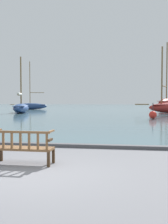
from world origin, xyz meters
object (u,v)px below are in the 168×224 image
object	(u,v)px
sailboat_mid_starboard	(31,106)
sailboat_centre_channel	(21,107)
sailboat_outer_port	(166,103)
park_bench	(23,147)
channel_buoy	(153,115)

from	to	relation	value
sailboat_mid_starboard	sailboat_centre_channel	world-z (taller)	sailboat_mid_starboard
sailboat_mid_starboard	sailboat_outer_port	bearing A→B (deg)	10.78
park_bench	sailboat_outer_port	xyz separation A→B (m)	(8.96, 40.81, 0.60)
park_bench	sailboat_mid_starboard	world-z (taller)	sailboat_mid_starboard
sailboat_mid_starboard	channel_buoy	distance (m)	26.21
sailboat_mid_starboard	sailboat_centre_channel	xyz separation A→B (m)	(2.73, -11.12, 0.08)
channel_buoy	sailboat_centre_channel	bearing A→B (deg)	151.65
sailboat_mid_starboard	sailboat_centre_channel	size ratio (longest dim) A/B	1.11
sailboat_outer_port	channel_buoy	world-z (taller)	sailboat_outer_port
sailboat_centre_channel	sailboat_outer_port	xyz separation A→B (m)	(19.16, 15.29, 0.33)
sailboat_mid_starboard	sailboat_centre_channel	bearing A→B (deg)	-76.22
sailboat_mid_starboard	channel_buoy	xyz separation A→B (m)	(17.79, -19.25, -0.24)
sailboat_centre_channel	channel_buoy	world-z (taller)	sailboat_centre_channel
sailboat_centre_channel	channel_buoy	distance (m)	17.11
sailboat_centre_channel	sailboat_outer_port	bearing A→B (deg)	38.58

